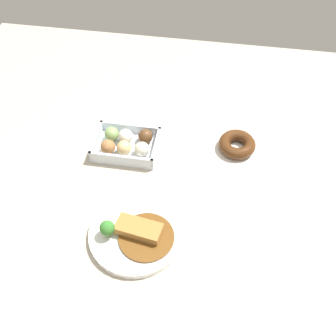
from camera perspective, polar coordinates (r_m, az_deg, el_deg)
name	(u,v)px	position (r m, az deg, el deg)	size (l,w,h in m)	color
ground_plane	(158,204)	(1.10, -1.47, -5.10)	(1.60, 1.60, 0.00)	#B2A893
curry_plate	(136,233)	(1.04, -4.58, -9.11)	(0.24, 0.24, 0.07)	white
donut_box	(126,144)	(1.22, -5.92, 3.40)	(0.19, 0.14, 0.06)	silver
chocolate_ring_donut	(237,145)	(1.23, 9.69, 3.26)	(0.15, 0.15, 0.04)	white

